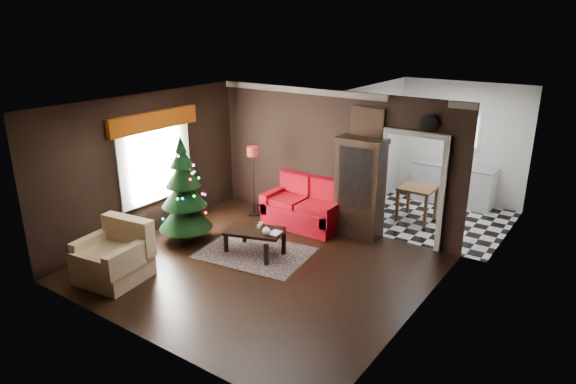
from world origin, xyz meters
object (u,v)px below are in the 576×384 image
Objects in this scene: coffee_table at (255,241)px; armchair at (112,254)px; christmas_tree at (184,190)px; teapot at (266,231)px; floor_lamp at (253,181)px; wall_clock at (429,123)px; loveseat at (304,203)px; curio_cabinet at (360,190)px; kitchen_table at (417,204)px.

armchair is at bearing -121.72° from coffee_table.
christmas_tree is 1.86m from teapot.
christmas_tree reaches higher than floor_lamp.
floor_lamp is at bearing -169.88° from wall_clock.
loveseat is 1.64m from coffee_table.
loveseat is 0.89× the size of curio_cabinet.
coffee_table is (1.30, 2.11, -0.22)m from armchair.
loveseat is 2.45m from kitchen_table.
floor_lamp is 0.78× the size of christmas_tree.
coffee_table is at bearing 11.96° from christmas_tree.
floor_lamp is 1.49× the size of coffee_table.
kitchen_table is at bearing 32.43° from floor_lamp.
floor_lamp is at bearing 129.07° from coffee_table.
floor_lamp reaches higher than coffee_table.
curio_cabinet reaches higher than kitchen_table.
curio_cabinet is at bearing 10.83° from loveseat.
loveseat is at bearing 52.65° from christmas_tree.
coffee_table is at bearing -90.66° from loveseat.
armchair is 3.28× the size of wall_clock.
floor_lamp is 3.88m from wall_clock.
christmas_tree is 1.87× the size of armchair.
christmas_tree reaches higher than coffee_table.
floor_lamp is at bearing 79.37° from christmas_tree.
armchair is (-2.47, -3.95, -0.49)m from curio_cabinet.
loveseat is 1.67× the size of coffee_table.
christmas_tree is 11.64× the size of teapot.
wall_clock is (3.50, 0.62, 1.55)m from floor_lamp.
floor_lamp reaches higher than kitchen_table.
loveseat reaches higher than teapot.
kitchen_table is at bearing 65.56° from curio_cabinet.
teapot is (1.45, -1.46, -0.28)m from floor_lamp.
kitchen_table is at bearing 113.75° from wall_clock.
kitchen_table is (0.65, 1.43, -0.57)m from curio_cabinet.
loveseat is at bearing 100.09° from teapot.
loveseat is 1.25m from curio_cabinet.
teapot is (1.77, 0.24, -0.50)m from christmas_tree.
coffee_table is 0.45m from teapot.
curio_cabinet is 5.94× the size of wall_clock.
curio_cabinet is 2.29m from coffee_table.
armchair reaches higher than coffee_table.
wall_clock is (3.82, 2.33, 1.33)m from christmas_tree.
christmas_tree is 4.89m from kitchen_table.
curio_cabinet is 2.12m from teapot.
teapot is at bearing -134.56° from wall_clock.
wall_clock is at bearing 31.35° from christmas_tree.
christmas_tree is at bearing -132.44° from kitchen_table.
armchair is 2.49m from coffee_table.
teapot is (-0.85, -1.90, -0.40)m from curio_cabinet.
armchair is (0.15, -1.80, -0.59)m from christmas_tree.
teapot is (0.30, -1.68, 0.05)m from loveseat.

